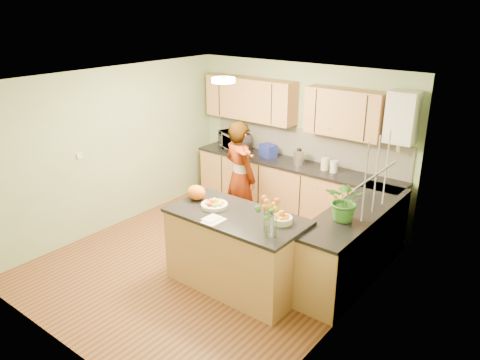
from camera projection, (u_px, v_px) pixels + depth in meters
The scene contains 28 objects.
floor at pixel (212, 261), 6.53m from camera, with size 4.50×4.50×0.00m, color #5B2D1A.
ceiling at pixel (207, 80), 5.64m from camera, with size 4.00×4.50×0.02m, color white.
wall_back at pixel (300, 140), 7.75m from camera, with size 4.00×0.02×2.50m, color gray.
wall_front at pixel (52, 242), 4.43m from camera, with size 4.00×0.02×2.50m, color gray.
wall_left at pixel (113, 149), 7.24m from camera, with size 0.02×4.50×2.50m, color gray.
wall_right at pixel (352, 217), 4.94m from camera, with size 0.02×4.50×2.50m, color gray.
back_counter at pixel (293, 190), 7.74m from camera, with size 3.64×0.62×0.94m.
right_counter at pixel (354, 244), 6.01m from camera, with size 0.62×2.24×0.94m.
splashback at pixel (304, 144), 7.69m from camera, with size 3.60×0.02×0.52m, color silver.
upper_cabinets at pixel (286, 104), 7.51m from camera, with size 3.20×0.34×0.70m.
boiler at pixel (402, 118), 6.42m from camera, with size 0.40×0.30×0.86m.
window_right at pixel (377, 175), 5.28m from camera, with size 0.01×1.30×1.05m.
light_switch at pixel (80, 156), 6.77m from camera, with size 0.02×0.09×0.09m, color silver.
ceiling_lamp at pixel (223, 80), 5.88m from camera, with size 0.30×0.30×0.07m.
peninsula_island at pixel (236, 250), 5.80m from camera, with size 1.71×0.88×0.98m.
fruit_dish at pixel (214, 204), 5.82m from camera, with size 0.33×0.33×0.12m.
orange_bowl at pixel (282, 218), 5.40m from camera, with size 0.25×0.25×0.15m.
flower_vase at pixel (270, 207), 5.03m from camera, with size 0.27×0.27×0.50m.
orange_bag at pixel (196, 192), 6.04m from camera, with size 0.25×0.21×0.19m, color orange.
papers at pixel (214, 220), 5.46m from camera, with size 0.19×0.27×0.01m, color white.
violinist at pixel (240, 177), 7.15m from camera, with size 0.64×0.42×1.75m, color tan.
violin at pixel (242, 150), 6.68m from camera, with size 0.65×0.26×0.13m, color #501305, non-canonical shape.
microwave at pixel (234, 141), 8.26m from camera, with size 0.56×0.38×0.31m, color silver.
blue_box at pixel (268, 151), 7.86m from camera, with size 0.27×0.20×0.21m, color navy.
kettle at pixel (299, 157), 7.47m from camera, with size 0.17×0.17×0.32m.
jar_cream at pixel (325, 164), 7.24m from camera, with size 0.12×0.12×0.19m, color beige.
jar_white at pixel (334, 167), 7.13m from camera, with size 0.12×0.12×0.18m, color silver.
potted_plant at pixel (346, 200), 5.49m from camera, with size 0.47×0.40×0.52m, color #387527.
Camera 1 is at (3.83, -4.26, 3.36)m, focal length 35.00 mm.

